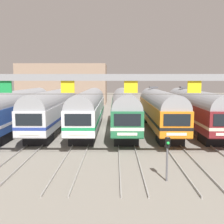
# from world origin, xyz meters

# --- Properties ---
(ground_plane) EXTENTS (160.00, 160.00, 0.00)m
(ground_plane) POSITION_xyz_m (0.00, 0.00, 0.00)
(ground_plane) COLOR gray
(track_bed) EXTENTS (22.43, 70.00, 0.15)m
(track_bed) POSITION_xyz_m (0.00, 17.00, 0.07)
(track_bed) COLOR gray
(track_bed) RESTS_ON ground
(commuter_train_blue) EXTENTS (2.88, 18.06, 4.77)m
(commuter_train_blue) POSITION_xyz_m (-10.46, -0.01, 2.69)
(commuter_train_blue) COLOR #284C9E
(commuter_train_blue) RESTS_ON ground
(commuter_train_silver) EXTENTS (2.88, 18.06, 4.77)m
(commuter_train_silver) POSITION_xyz_m (-6.28, -0.01, 2.69)
(commuter_train_silver) COLOR silver
(commuter_train_silver) RESTS_ON ground
(commuter_train_white) EXTENTS (2.88, 18.06, 4.77)m
(commuter_train_white) POSITION_xyz_m (-2.09, -0.01, 2.69)
(commuter_train_white) COLOR white
(commuter_train_white) RESTS_ON ground
(commuter_train_green) EXTENTS (2.88, 18.06, 4.77)m
(commuter_train_green) POSITION_xyz_m (2.09, -0.01, 2.69)
(commuter_train_green) COLOR #236B42
(commuter_train_green) RESTS_ON ground
(commuter_train_orange) EXTENTS (2.88, 18.06, 5.05)m
(commuter_train_orange) POSITION_xyz_m (6.28, -0.00, 2.69)
(commuter_train_orange) COLOR orange
(commuter_train_orange) RESTS_ON ground
(commuter_train_maroon) EXTENTS (2.88, 18.06, 5.05)m
(commuter_train_maroon) POSITION_xyz_m (10.46, -0.00, 2.69)
(commuter_train_maroon) COLOR maroon
(commuter_train_maroon) RESTS_ON ground
(catenary_gantry) EXTENTS (26.16, 0.44, 6.97)m
(catenary_gantry) POSITION_xyz_m (0.00, -13.50, 5.36)
(catenary_gantry) COLOR gray
(catenary_gantry) RESTS_ON ground
(yard_signal_mast) EXTENTS (0.28, 0.35, 2.74)m
(yard_signal_mast) POSITION_xyz_m (4.18, -15.64, 1.92)
(yard_signal_mast) COLOR #59595E
(yard_signal_mast) RESTS_ON ground
(maintenance_building) EXTENTS (20.91, 10.00, 9.52)m
(maintenance_building) POSITION_xyz_m (-11.61, 34.03, 4.76)
(maintenance_building) COLOR gray
(maintenance_building) RESTS_ON ground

